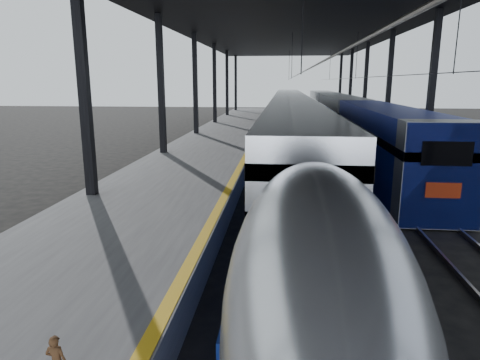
# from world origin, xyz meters

# --- Properties ---
(ground) EXTENTS (160.00, 160.00, 0.00)m
(ground) POSITION_xyz_m (0.00, 0.00, 0.00)
(ground) COLOR black
(ground) RESTS_ON ground
(platform) EXTENTS (6.00, 80.00, 1.00)m
(platform) POSITION_xyz_m (-3.50, 20.00, 0.50)
(platform) COLOR #4C4C4F
(platform) RESTS_ON ground
(yellow_strip) EXTENTS (0.30, 80.00, 0.01)m
(yellow_strip) POSITION_xyz_m (-0.70, 20.00, 1.00)
(yellow_strip) COLOR gold
(yellow_strip) RESTS_ON platform
(rails) EXTENTS (6.52, 80.00, 0.16)m
(rails) POSITION_xyz_m (4.50, 20.00, 0.08)
(rails) COLOR slate
(rails) RESTS_ON ground
(canopy) EXTENTS (18.00, 75.00, 9.47)m
(canopy) POSITION_xyz_m (1.90, 20.00, 9.12)
(canopy) COLOR black
(canopy) RESTS_ON ground
(tgv_train) EXTENTS (2.84, 65.20, 4.08)m
(tgv_train) POSITION_xyz_m (2.00, 23.36, 1.91)
(tgv_train) COLOR silver
(tgv_train) RESTS_ON ground
(second_train) EXTENTS (2.82, 56.05, 3.88)m
(second_train) POSITION_xyz_m (7.00, 32.08, 1.97)
(second_train) COLOR navy
(second_train) RESTS_ON ground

